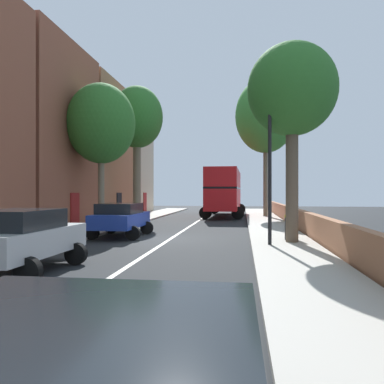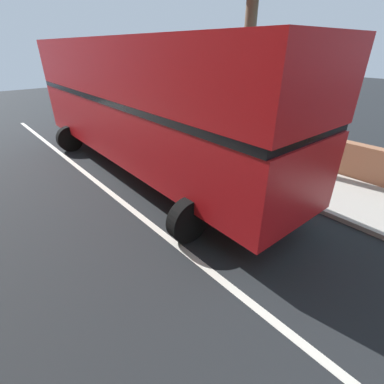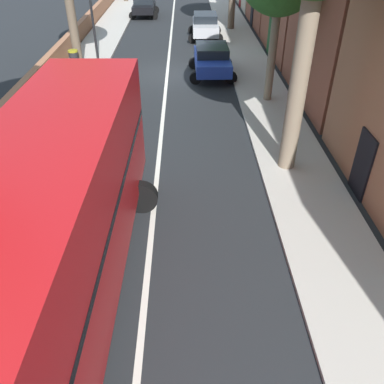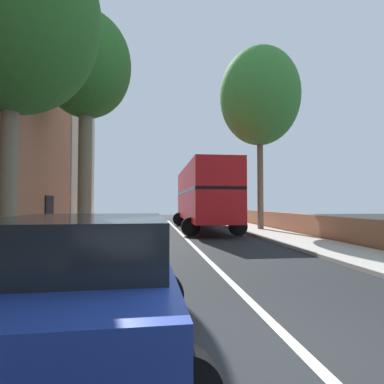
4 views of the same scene
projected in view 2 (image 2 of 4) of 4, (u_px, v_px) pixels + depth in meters
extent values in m
cube|color=red|center=(144.00, 127.00, 8.82)|extent=(2.72, 11.35, 1.70)
cube|color=black|center=(141.00, 97.00, 8.38)|extent=(2.74, 11.24, 0.16)
cube|color=red|center=(139.00, 67.00, 7.99)|extent=(2.72, 11.35, 1.50)
cube|color=black|center=(80.00, 100.00, 12.61)|extent=(2.20, 0.10, 1.19)
cylinder|color=black|center=(70.00, 139.00, 11.20)|extent=(1.01, 0.32, 1.00)
cylinder|color=black|center=(127.00, 128.00, 12.65)|extent=(1.01, 0.32, 1.00)
cylinder|color=black|center=(188.00, 220.00, 5.98)|extent=(1.01, 0.32, 1.00)
cylinder|color=black|center=(262.00, 186.00, 7.42)|extent=(1.01, 0.32, 1.00)
cylinder|color=brown|center=(248.00, 50.00, 9.04)|extent=(0.38, 0.38, 7.23)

